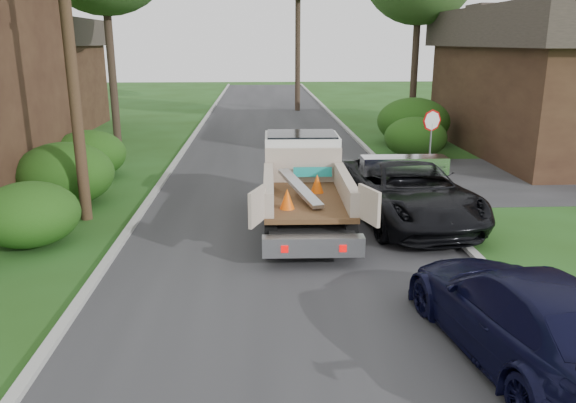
% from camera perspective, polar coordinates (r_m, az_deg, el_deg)
% --- Properties ---
extents(ground, '(120.00, 120.00, 0.00)m').
position_cam_1_polar(ground, '(11.05, 1.12, -9.23)').
color(ground, '#1F4012').
rests_on(ground, ground).
extents(road, '(8.00, 90.00, 0.02)m').
position_cam_1_polar(road, '(20.54, -0.84, 2.70)').
color(road, '#28282B').
rests_on(road, ground).
extents(curb_left, '(0.20, 90.00, 0.12)m').
position_cam_1_polar(curb_left, '(20.79, -12.22, 2.66)').
color(curb_left, '#9E9E99').
rests_on(curb_left, ground).
extents(curb_right, '(0.20, 90.00, 0.12)m').
position_cam_1_polar(curb_right, '(21.07, 10.39, 2.94)').
color(curb_right, '#9E9E99').
rests_on(curb_right, ground).
extents(stop_sign, '(0.71, 0.32, 2.48)m').
position_cam_1_polar(stop_sign, '(20.10, 14.35, 7.07)').
color(stop_sign, slate).
rests_on(stop_sign, ground).
extents(utility_pole, '(2.42, 1.25, 10.00)m').
position_cam_1_polar(utility_pole, '(15.71, -21.50, 16.61)').
color(utility_pole, '#382619').
rests_on(utility_pole, ground).
extents(house_left_far, '(7.56, 7.56, 6.00)m').
position_cam_1_polar(house_left_far, '(34.48, -25.24, 11.70)').
color(house_left_far, '#321E14').
rests_on(house_left_far, ground).
extents(hedge_left_a, '(2.34, 2.34, 1.53)m').
position_cam_1_polar(hedge_left_a, '(14.63, -24.80, -1.19)').
color(hedge_left_a, '#1B3E0E').
rests_on(hedge_left_a, ground).
extents(hedge_left_b, '(2.86, 2.86, 1.87)m').
position_cam_1_polar(hedge_left_b, '(17.86, -21.75, 2.61)').
color(hedge_left_b, '#1B3E0E').
rests_on(hedge_left_b, ground).
extents(hedge_left_c, '(2.60, 2.60, 1.70)m').
position_cam_1_polar(hedge_left_c, '(21.23, -19.57, 4.55)').
color(hedge_left_c, '#1B3E0E').
rests_on(hedge_left_c, ground).
extents(hedge_right_a, '(2.60, 2.60, 1.70)m').
position_cam_1_polar(hedge_right_a, '(24.20, 12.83, 6.37)').
color(hedge_right_a, '#1B3E0E').
rests_on(hedge_right_a, ground).
extents(hedge_right_b, '(3.38, 3.38, 2.21)m').
position_cam_1_polar(hedge_right_b, '(27.20, 12.61, 7.94)').
color(hedge_right_b, '#1B3E0E').
rests_on(hedge_right_b, ground).
extents(flatbed_truck, '(2.72, 5.84, 2.20)m').
position_cam_1_polar(flatbed_truck, '(15.21, 1.59, 2.59)').
color(flatbed_truck, black).
rests_on(flatbed_truck, ground).
extents(black_pickup, '(3.41, 6.20, 1.64)m').
position_cam_1_polar(black_pickup, '(15.50, 11.94, 1.09)').
color(black_pickup, black).
rests_on(black_pickup, ground).
extents(navy_suv, '(2.70, 5.24, 1.45)m').
position_cam_1_polar(navy_suv, '(9.35, 22.87, -10.55)').
color(navy_suv, black).
rests_on(navy_suv, ground).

